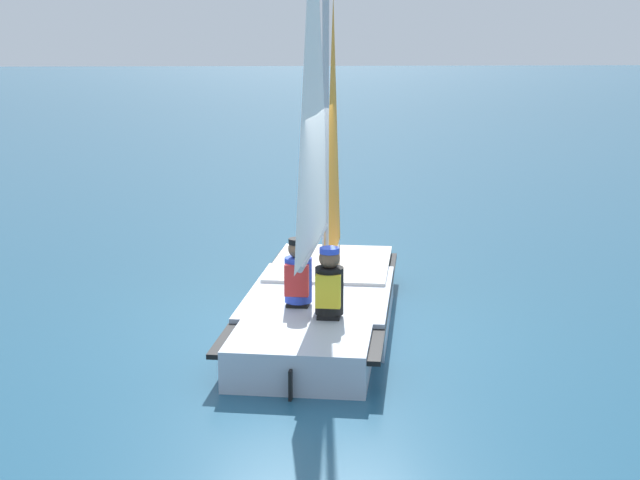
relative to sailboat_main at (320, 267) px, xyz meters
name	(u,v)px	position (x,y,z in m)	size (l,w,h in m)	color
ground_plane	(320,324)	(-0.02, 0.00, -0.70)	(260.00, 260.00, 0.00)	#235675
sailboat_main	(320,267)	(0.00, 0.00, 0.00)	(4.71, 2.53, 5.21)	#B2BCCC
sailor_helm	(298,286)	(0.57, -0.29, -0.07)	(0.39, 0.36, 1.16)	black
sailor_crew	(330,297)	(1.04, 0.01, -0.07)	(0.39, 0.36, 1.16)	black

